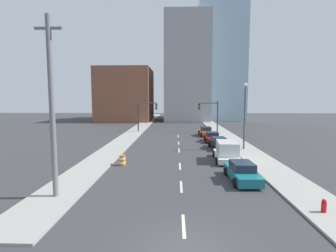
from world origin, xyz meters
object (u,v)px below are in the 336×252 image
Objects in this scene: traffic_signal_left at (144,112)px; box_truck_white at (227,152)px; street_lamp at (245,111)px; sedan_black at (219,143)px; utility_pole_left_near at (52,107)px; sedan_orange at (206,132)px; fire_hydrant at (324,207)px; sedan_teal at (242,172)px; traffic_signal_right at (212,112)px; sedan_red at (212,137)px; traffic_barrel at (122,160)px.

box_truck_white is at bearing -63.86° from traffic_signal_left.
street_lamp reaches higher than sedan_black.
utility_pole_left_near is 30.29m from sedan_orange.
sedan_teal reaches higher than fire_hydrant.
sedan_orange is (-0.02, 23.51, 0.04)m from sedan_teal.
traffic_signal_right is 1.21× the size of sedan_teal.
traffic_signal_right is 34.91m from utility_pole_left_near.
traffic_signal_left reaches higher than sedan_red.
traffic_barrel is 0.18× the size of box_truck_white.
utility_pole_left_near is 2.46× the size of sedan_orange.
sedan_teal is 1.06× the size of sedan_orange.
sedan_teal is (-3.17, -11.88, -3.95)m from street_lamp.
box_truck_white reaches higher than sedan_red.
sedan_teal is (-1.57, -28.24, -3.00)m from traffic_signal_right.
street_lamp is 1.46× the size of box_truck_white.
sedan_teal reaches higher than traffic_barrel.
traffic_signal_right is 26.76m from traffic_barrel.
box_truck_white reaches higher than traffic_barrel.
sedan_black reaches higher than fire_hydrant.
street_lamp reaches higher than sedan_red.
sedan_black is at bearing 90.97° from box_truck_white.
utility_pole_left_near reaches higher than sedan_orange.
utility_pole_left_near is 2.44× the size of sedan_black.
traffic_signal_left is 1.00× the size of traffic_signal_right.
sedan_orange is (-0.08, 17.28, -0.24)m from box_truck_white.
box_truck_white is 1.24× the size of sedan_red.
sedan_teal is 1.05× the size of sedan_black.
fire_hydrant is 0.19× the size of sedan_red.
traffic_barrel is 0.12× the size of street_lamp.
traffic_signal_left is 1.28× the size of sedan_orange.
street_lamp is 9.41× the size of fire_hydrant.
street_lamp is at bearing -77.87° from sedan_orange.
utility_pole_left_near is 9.79m from traffic_barrel.
sedan_orange is at bearing 65.83° from utility_pole_left_near.
box_truck_white is 6.30m from sedan_black.
box_truck_white is 1.21× the size of sedan_black.
sedan_black is 1.03× the size of sedan_red.
sedan_red is (10.98, -10.47, -3.01)m from traffic_signal_left.
sedan_orange is at bearing -23.80° from traffic_signal_left.
traffic_signal_left is at bearing 119.36° from box_truck_white.
street_lamp is 1.82× the size of sedan_red.
street_lamp is (1.60, -16.36, 0.95)m from traffic_signal_right.
traffic_signal_left reaches higher than fire_hydrant.
sedan_black is (10.09, 8.31, 0.17)m from traffic_barrel.
sedan_red is 0.98× the size of sedan_orange.
traffic_barrel is (0.95, -24.02, -3.17)m from traffic_signal_left.
traffic_barrel is at bearing -115.29° from traffic_signal_right.
sedan_orange is at bearing 88.78° from sedan_black.
traffic_signal_right is at bearing 95.58° from street_lamp.
traffic_signal_right is 22.22m from box_truck_white.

